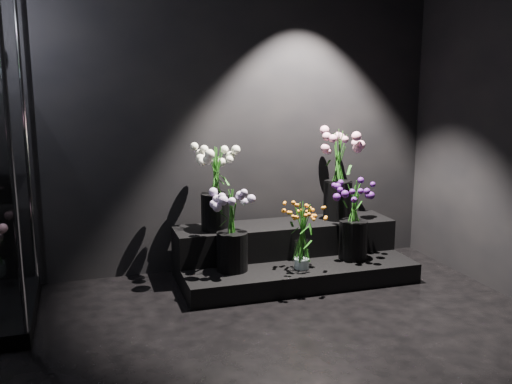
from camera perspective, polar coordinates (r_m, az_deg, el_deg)
name	(u,v)px	position (r m, az deg, el deg)	size (l,w,h in m)	color
wall_back	(204,103)	(4.70, -5.20, 8.83)	(4.00, 4.00, 0.00)	black
display_riser	(289,255)	(4.74, 3.37, -6.26)	(1.85, 0.82, 0.41)	black
bouquet_orange_bells	(302,234)	(4.38, 4.63, -4.19)	(0.34, 0.34, 0.53)	white
bouquet_lilac	(232,225)	(4.31, -2.41, -3.29)	(0.42, 0.42, 0.63)	black
bouquet_purple	(354,215)	(4.66, 9.77, -2.32)	(0.42, 0.42, 0.64)	black
bouquet_cream_roses	(216,183)	(4.49, -3.98, 0.87)	(0.41, 0.41, 0.65)	black
bouquet_pink_roses	(338,168)	(4.87, 8.25, 2.38)	(0.47, 0.47, 0.77)	black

